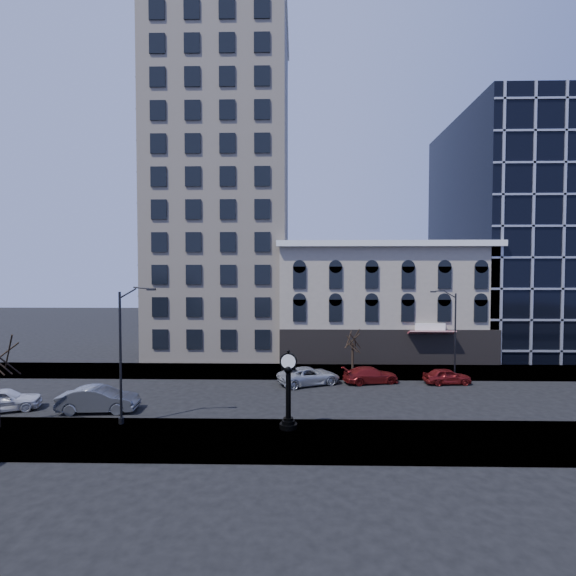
{
  "coord_description": "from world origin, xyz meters",
  "views": [
    {
      "loc": [
        2.73,
        -30.7,
        9.21
      ],
      "look_at": [
        2.0,
        4.0,
        8.0
      ],
      "focal_mm": 26.0,
      "sensor_mm": 36.0,
      "label": 1
    }
  ],
  "objects_px": {
    "car_near_a": "(3,400)",
    "street_lamp_near": "(130,319)",
    "street_clock": "(288,393)",
    "car_near_b": "(99,399)"
  },
  "relations": [
    {
      "from": "street_clock",
      "to": "car_near_a",
      "type": "height_order",
      "value": "street_clock"
    },
    {
      "from": "street_clock",
      "to": "street_lamp_near",
      "type": "height_order",
      "value": "street_lamp_near"
    },
    {
      "from": "street_lamp_near",
      "to": "car_near_a",
      "type": "bearing_deg",
      "value": 164.82
    },
    {
      "from": "street_lamp_near",
      "to": "car_near_a",
      "type": "height_order",
      "value": "street_lamp_near"
    },
    {
      "from": "street_lamp_near",
      "to": "car_near_b",
      "type": "height_order",
      "value": "street_lamp_near"
    },
    {
      "from": "street_clock",
      "to": "street_lamp_near",
      "type": "bearing_deg",
      "value": -178.34
    },
    {
      "from": "street_clock",
      "to": "car_near_b",
      "type": "distance_m",
      "value": 13.12
    },
    {
      "from": "car_near_a",
      "to": "car_near_b",
      "type": "xyz_separation_m",
      "value": [
        6.45,
        0.07,
        0.06
      ]
    },
    {
      "from": "car_near_a",
      "to": "street_lamp_near",
      "type": "bearing_deg",
      "value": -127.07
    },
    {
      "from": "street_lamp_near",
      "to": "street_clock",
      "type": "bearing_deg",
      "value": -4.72
    }
  ]
}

